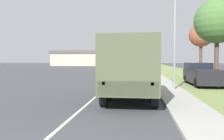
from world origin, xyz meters
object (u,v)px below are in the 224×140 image
at_px(pickup_truck, 202,74).
at_px(car_second_ahead, 112,69).
at_px(car_nearest_ahead, 131,71).
at_px(military_truck, 131,67).
at_px(lamp_post, 172,28).

bearing_deg(pickup_truck, car_second_ahead, 121.36).
xyz_separation_m(car_nearest_ahead, car_second_ahead, (-3.29, 8.21, -0.09)).
distance_m(car_second_ahead, pickup_truck, 17.91).
bearing_deg(car_second_ahead, military_truck, -80.48).
bearing_deg(car_nearest_ahead, lamp_post, -74.42).
distance_m(military_truck, pickup_truck, 9.05).
bearing_deg(military_truck, pickup_truck, 51.87).
distance_m(car_nearest_ahead, lamp_post, 11.76).
bearing_deg(car_nearest_ahead, pickup_truck, -49.55).
bearing_deg(pickup_truck, lamp_post, -128.84).
bearing_deg(car_nearest_ahead, car_second_ahead, 111.80).
distance_m(military_truck, lamp_post, 4.87).
bearing_deg(car_second_ahead, car_nearest_ahead, -68.20).
height_order(car_nearest_ahead, pickup_truck, pickup_truck).
distance_m(military_truck, car_second_ahead, 22.73).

